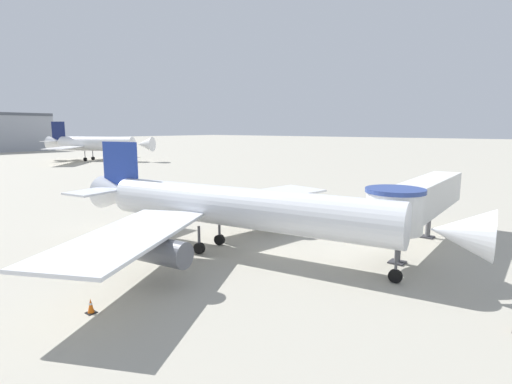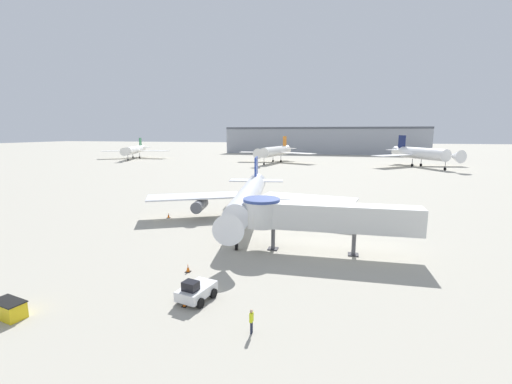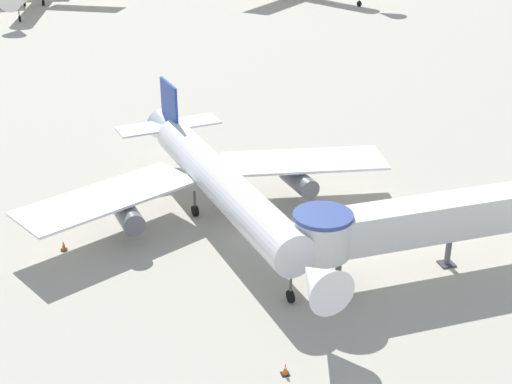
% 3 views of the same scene
% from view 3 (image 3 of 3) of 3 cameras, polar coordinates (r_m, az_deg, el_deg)
% --- Properties ---
extents(ground_plane, '(800.00, 800.00, 0.00)m').
position_cam_3_polar(ground_plane, '(56.71, -1.40, -3.67)').
color(ground_plane, '#A8A393').
extents(main_airplane, '(32.19, 32.87, 8.69)m').
position_cam_3_polar(main_airplane, '(57.31, -2.94, 0.77)').
color(main_airplane, silver).
rests_on(main_airplane, ground_plane).
extents(jet_bridge, '(18.94, 4.09, 5.79)m').
position_cam_3_polar(jet_bridge, '(51.09, 11.63, -2.47)').
color(jet_bridge, silver).
rests_on(jet_bridge, ground_plane).
extents(traffic_cone_near_nose, '(0.49, 0.49, 0.81)m').
position_cam_3_polar(traffic_cone_near_nose, '(42.83, 2.36, -13.97)').
color(traffic_cone_near_nose, black).
rests_on(traffic_cone_near_nose, ground_plane).
extents(traffic_cone_port_wing, '(0.51, 0.51, 0.83)m').
position_cam_3_polar(traffic_cone_port_wing, '(56.74, -15.14, -4.16)').
color(traffic_cone_port_wing, black).
rests_on(traffic_cone_port_wing, ground_plane).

